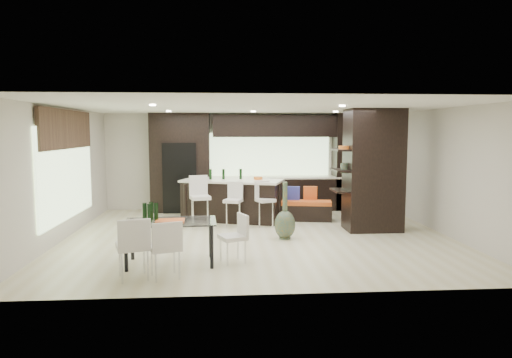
{
  "coord_description": "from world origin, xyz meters",
  "views": [
    {
      "loc": [
        -0.74,
        -9.47,
        2.21
      ],
      "look_at": [
        0.0,
        0.6,
        1.15
      ],
      "focal_mm": 32.0,
      "sensor_mm": 36.0,
      "label": 1
    }
  ],
  "objects": [
    {
      "name": "bench",
      "position": [
        1.31,
        1.61,
        0.25
      ],
      "size": [
        1.34,
        0.7,
        0.49
      ],
      "primitive_type": "cube",
      "rotation": [
        0.0,
        0.0,
        -0.17
      ],
      "color": "black",
      "rests_on": "ground"
    },
    {
      "name": "chair_end",
      "position": [
        -0.58,
        -1.94,
        0.38
      ],
      "size": [
        0.53,
        0.53,
        0.75
      ],
      "primitive_type": "cube",
      "rotation": [
        0.0,
        0.0,
        1.93
      ],
      "color": "silver",
      "rests_on": "ground"
    },
    {
      "name": "window_back",
      "position": [
        0.6,
        3.46,
        1.55
      ],
      "size": [
        3.4,
        0.04,
        1.2
      ],
      "primitive_type": "cube",
      "color": "#B2D199",
      "rests_on": "back_wall"
    },
    {
      "name": "partition_column",
      "position": [
        2.6,
        0.4,
        1.35
      ],
      "size": [
        1.2,
        0.8,
        2.7
      ],
      "primitive_type": "cube",
      "color": "black",
      "rests_on": "ground"
    },
    {
      "name": "stone_accent",
      "position": [
        -3.93,
        0.2,
        2.25
      ],
      "size": [
        0.08,
        3.0,
        0.8
      ],
      "primitive_type": "cube",
      "color": "brown",
      "rests_on": "left_wall"
    },
    {
      "name": "ground",
      "position": [
        0.0,
        0.0,
        0.0
      ],
      "size": [
        8.0,
        8.0,
        0.0
      ],
      "primitive_type": "plane",
      "color": "beige",
      "rests_on": "ground"
    },
    {
      "name": "refrigerator",
      "position": [
        -1.9,
        3.12,
        0.95
      ],
      "size": [
        0.9,
        0.68,
        1.9
      ],
      "primitive_type": "cube",
      "color": "black",
      "rests_on": "ground"
    },
    {
      "name": "ceiling",
      "position": [
        0.0,
        0.0,
        2.7
      ],
      "size": [
        8.0,
        7.0,
        0.02
      ],
      "primitive_type": "cube",
      "color": "white",
      "rests_on": "ground"
    },
    {
      "name": "kitchen_island",
      "position": [
        -0.51,
        1.75,
        0.51
      ],
      "size": [
        2.66,
        1.77,
        1.02
      ],
      "primitive_type": "cube",
      "rotation": [
        0.0,
        0.0,
        -0.32
      ],
      "color": "black",
      "rests_on": "ground"
    },
    {
      "name": "left_wall",
      "position": [
        -4.0,
        0.0,
        1.35
      ],
      "size": [
        0.02,
        7.0,
        2.7
      ],
      "primitive_type": "cube",
      "color": "beige",
      "rests_on": "ground"
    },
    {
      "name": "back_cabinetry",
      "position": [
        0.5,
        3.17,
        1.35
      ],
      "size": [
        6.8,
        0.68,
        2.7
      ],
      "primitive_type": "cube",
      "color": "black",
      "rests_on": "ground"
    },
    {
      "name": "chair_near",
      "position": [
        -1.62,
        -2.67,
        0.41
      ],
      "size": [
        0.56,
        0.56,
        0.82
      ],
      "primitive_type": "cube",
      "rotation": [
        0.0,
        0.0,
        0.32
      ],
      "color": "silver",
      "rests_on": "ground"
    },
    {
      "name": "stool_mid",
      "position": [
        -0.51,
        0.94,
        0.42
      ],
      "size": [
        0.48,
        0.48,
        0.84
      ],
      "primitive_type": "cube",
      "rotation": [
        0.0,
        0.0,
        -0.36
      ],
      "color": "silver",
      "rests_on": "ground"
    },
    {
      "name": "right_wall",
      "position": [
        4.0,
        0.0,
        1.35
      ],
      "size": [
        0.02,
        7.0,
        2.7
      ],
      "primitive_type": "cube",
      "color": "beige",
      "rests_on": "ground"
    },
    {
      "name": "stool_right",
      "position": [
        0.25,
        0.94,
        0.43
      ],
      "size": [
        0.49,
        0.49,
        0.85
      ],
      "primitive_type": "cube",
      "rotation": [
        0.0,
        0.0,
        0.38
      ],
      "color": "silver",
      "rests_on": "ground"
    },
    {
      "name": "back_wall",
      "position": [
        0.0,
        3.5,
        1.35
      ],
      "size": [
        8.0,
        0.02,
        2.7
      ],
      "primitive_type": "cube",
      "color": "beige",
      "rests_on": "ground"
    },
    {
      "name": "chair_far",
      "position": [
        -2.09,
        -2.68,
        0.44
      ],
      "size": [
        0.59,
        0.59,
        0.87
      ],
      "primitive_type": "cube",
      "rotation": [
        0.0,
        0.0,
        0.31
      ],
      "color": "silver",
      "rests_on": "ground"
    },
    {
      "name": "floor_vase",
      "position": [
        0.53,
        -0.32,
        0.59
      ],
      "size": [
        0.45,
        0.45,
        1.18
      ],
      "primitive_type": null,
      "rotation": [
        0.0,
        0.0,
        -0.04
      ],
      "color": "#3E4A35",
      "rests_on": "ground"
    },
    {
      "name": "stool_left",
      "position": [
        -1.26,
        0.91,
        0.48
      ],
      "size": [
        0.52,
        0.52,
        0.97
      ],
      "primitive_type": "cube",
      "rotation": [
        0.0,
        0.0,
        0.24
      ],
      "color": "silver",
      "rests_on": "ground"
    },
    {
      "name": "window_left",
      "position": [
        -3.96,
        0.2,
        1.35
      ],
      "size": [
        0.04,
        3.2,
        1.9
      ],
      "primitive_type": "cube",
      "color": "#B2D199",
      "rests_on": "left_wall"
    },
    {
      "name": "ceiling_spots",
      "position": [
        0.0,
        0.25,
        2.68
      ],
      "size": [
        4.0,
        3.0,
        0.02
      ],
      "primitive_type": "cube",
      "color": "white",
      "rests_on": "ceiling"
    },
    {
      "name": "dining_table",
      "position": [
        -1.62,
        -1.94,
        0.36
      ],
      "size": [
        1.55,
        0.92,
        0.73
      ],
      "primitive_type": "cube",
      "rotation": [
        0.0,
        0.0,
        0.05
      ],
      "color": "white",
      "rests_on": "ground"
    }
  ]
}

